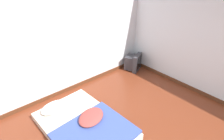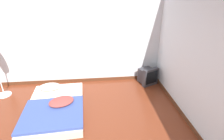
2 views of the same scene
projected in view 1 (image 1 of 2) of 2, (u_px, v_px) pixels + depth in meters
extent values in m
cube|color=silver|center=(51.00, 42.00, 3.57)|extent=(7.45, 0.06, 2.60)
cube|color=#562D19|center=(61.00, 92.00, 4.16)|extent=(7.45, 0.02, 0.09)
cube|color=silver|center=(14.00, 30.00, 3.02)|extent=(0.80, 0.01, 0.93)
cube|color=white|center=(14.00, 30.00, 3.01)|extent=(0.73, 0.01, 0.86)
cube|color=#562D19|center=(218.00, 100.00, 3.89)|extent=(0.02, 7.58, 0.09)
cube|color=beige|center=(84.00, 126.00, 3.19)|extent=(1.27, 1.87, 0.16)
ellipsoid|color=white|center=(54.00, 107.00, 3.42)|extent=(0.54, 0.37, 0.14)
cube|color=#384C93|center=(95.00, 133.00, 2.93)|extent=(1.25, 1.11, 0.05)
ellipsoid|color=#993D38|center=(91.00, 117.00, 3.17)|extent=(0.63, 0.56, 0.11)
cube|color=#333338|center=(131.00, 62.00, 5.15)|extent=(0.46, 0.40, 0.39)
cube|color=#333338|center=(137.00, 63.00, 5.06)|extent=(0.47, 0.29, 0.49)
cube|color=black|center=(139.00, 63.00, 5.04)|extent=(0.35, 0.16, 0.35)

